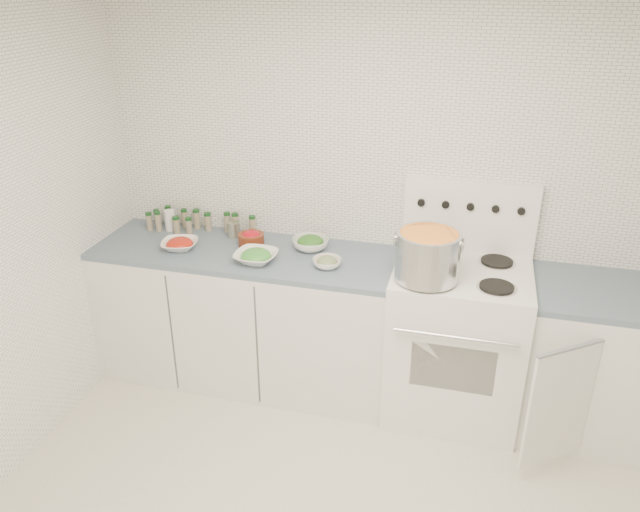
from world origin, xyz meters
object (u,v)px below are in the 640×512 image
at_px(bowl_tomato, 180,244).
at_px(bowl_snowpea, 256,256).
at_px(stove, 456,337).
at_px(stock_pot, 428,254).

relative_size(bowl_tomato, bowl_snowpea, 1.01).
bearing_deg(bowl_snowpea, stove, 6.02).
distance_m(stock_pot, bowl_snowpea, 1.00).
xyz_separation_m(stock_pot, bowl_snowpea, (-0.99, 0.05, -0.15)).
distance_m(stove, bowl_tomato, 1.75).
bearing_deg(bowl_snowpea, stock_pot, -2.76).
bearing_deg(stock_pot, stove, 42.00).
relative_size(stove, bowl_snowpea, 5.27).
xyz_separation_m(stove, bowl_tomato, (-1.69, -0.07, 0.43)).
bearing_deg(stock_pot, bowl_tomato, 176.05).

